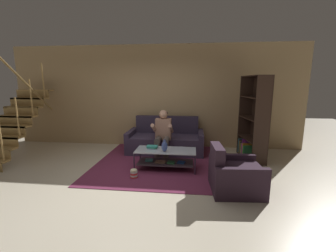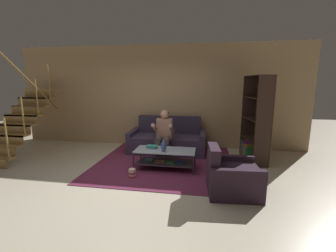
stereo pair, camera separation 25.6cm
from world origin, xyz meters
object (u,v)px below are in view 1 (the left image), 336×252
at_px(book_stack, 152,147).
at_px(bookshelf, 253,125).
at_px(person_seated_center, 163,132).
at_px(popcorn_tub, 134,173).
at_px(armchair, 234,176).
at_px(vase, 165,146).
at_px(coffee_table, 166,156).
at_px(couch, 166,141).

height_order(book_stack, bookshelf, bookshelf).
height_order(person_seated_center, popcorn_tub, person_seated_center).
height_order(person_seated_center, armchair, person_seated_center).
bearing_deg(book_stack, vase, -32.31).
xyz_separation_m(vase, armchair, (1.31, -0.75, -0.27)).
distance_m(coffee_table, vase, 0.29).
xyz_separation_m(couch, book_stack, (-0.15, -1.17, 0.16)).
distance_m(couch, popcorn_tub, 1.85).
bearing_deg(person_seated_center, book_stack, -103.80).
relative_size(coffee_table, bookshelf, 0.64).
distance_m(vase, armchair, 1.53).
relative_size(couch, coffee_table, 1.56).
xyz_separation_m(vase, bookshelf, (2.05, 1.09, 0.28)).
xyz_separation_m(person_seated_center, popcorn_tub, (-0.41, -1.23, -0.56)).
xyz_separation_m(coffee_table, armchair, (1.30, -0.87, -0.00)).
bearing_deg(vase, book_stack, 147.69).
xyz_separation_m(couch, person_seated_center, (0.00, -0.56, 0.35)).
distance_m(couch, coffee_table, 1.26).
xyz_separation_m(coffee_table, popcorn_tub, (-0.56, -0.54, -0.19)).
xyz_separation_m(couch, armchair, (1.45, -2.11, -0.03)).
xyz_separation_m(book_stack, bookshelf, (2.34, 0.90, 0.37)).
bearing_deg(vase, coffee_table, 86.43).
distance_m(book_stack, bookshelf, 2.54).
bearing_deg(book_stack, person_seated_center, 76.20).
relative_size(couch, popcorn_tub, 10.81).
xyz_separation_m(person_seated_center, bookshelf, (2.19, 0.29, 0.17)).
xyz_separation_m(coffee_table, vase, (-0.01, -0.11, 0.26)).
height_order(couch, armchair, couch).
relative_size(person_seated_center, vase, 4.83).
bearing_deg(popcorn_tub, book_stack, 66.97).
bearing_deg(book_stack, coffee_table, -13.52).
xyz_separation_m(bookshelf, popcorn_tub, (-2.60, -1.52, -0.73)).
xyz_separation_m(book_stack, popcorn_tub, (-0.26, -0.61, -0.37)).
distance_m(bookshelf, popcorn_tub, 3.10).
bearing_deg(vase, popcorn_tub, -142.38).
bearing_deg(bookshelf, coffee_table, -154.49).
xyz_separation_m(couch, coffee_table, (0.15, -1.25, -0.02)).
relative_size(coffee_table, vase, 5.25).
distance_m(armchair, popcorn_tub, 1.90).
distance_m(person_seated_center, popcorn_tub, 1.41).
distance_m(book_stack, popcorn_tub, 0.76).
bearing_deg(coffee_table, vase, -93.57).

